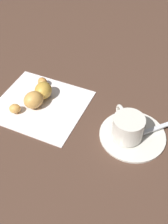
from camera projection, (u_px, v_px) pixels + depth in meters
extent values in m
plane|color=#493125|center=(81.00, 121.00, 0.61)|extent=(1.80, 1.80, 0.00)
cylinder|color=silver|center=(132.00, 136.00, 0.57)|extent=(0.13, 0.13, 0.01)
cylinder|color=silver|center=(128.00, 127.00, 0.55)|extent=(0.06, 0.06, 0.05)
cylinder|color=#352010|center=(129.00, 125.00, 0.55)|extent=(0.05, 0.05, 0.00)
torus|color=silver|center=(121.00, 114.00, 0.58)|extent=(0.03, 0.03, 0.04)
cube|color=silver|center=(153.00, 129.00, 0.58)|extent=(0.08, 0.08, 0.00)
ellipsoid|color=silver|center=(124.00, 139.00, 0.56)|extent=(0.03, 0.03, 0.01)
cube|color=beige|center=(131.00, 120.00, 0.59)|extent=(0.06, 0.03, 0.01)
cube|color=silver|center=(41.00, 104.00, 0.64)|extent=(0.20, 0.18, 0.00)
ellipsoid|color=gold|center=(15.00, 109.00, 0.61)|extent=(0.03, 0.03, 0.02)
ellipsoid|color=#CD9347|center=(33.00, 101.00, 0.62)|extent=(0.05, 0.06, 0.04)
ellipsoid|color=gold|center=(43.00, 90.00, 0.64)|extent=(0.05, 0.05, 0.04)
ellipsoid|color=#CB853E|center=(42.00, 82.00, 0.68)|extent=(0.03, 0.03, 0.02)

